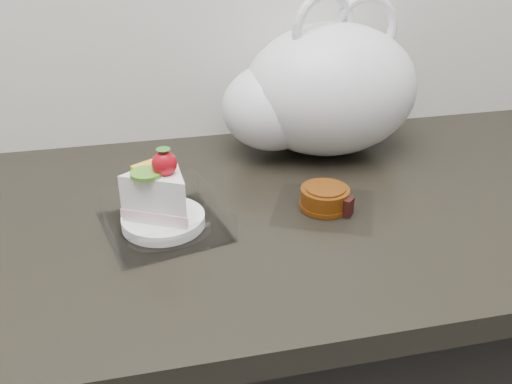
{
  "coord_description": "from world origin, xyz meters",
  "views": [
    {
      "loc": [
        -0.02,
        0.92,
        1.35
      ],
      "look_at": [
        0.15,
        1.66,
        0.94
      ],
      "focal_mm": 40.0,
      "sensor_mm": 36.0,
      "label": 1
    }
  ],
  "objects": [
    {
      "name": "cake_tray",
      "position": [
        0.01,
        1.66,
        0.94
      ],
      "size": [
        0.2,
        0.2,
        0.13
      ],
      "rotation": [
        0.0,
        0.0,
        0.22
      ],
      "color": "white",
      "rests_on": "counter"
    },
    {
      "name": "mooncake_wrap",
      "position": [
        0.26,
        1.66,
        0.91
      ],
      "size": [
        0.2,
        0.2,
        0.04
      ],
      "rotation": [
        0.0,
        0.0,
        -0.25
      ],
      "color": "white",
      "rests_on": "counter"
    },
    {
      "name": "plastic_bag",
      "position": [
        0.32,
        1.88,
        1.02
      ],
      "size": [
        0.4,
        0.3,
        0.3
      ],
      "rotation": [
        0.0,
        0.0,
        0.18
      ],
      "color": "white",
      "rests_on": "counter"
    }
  ]
}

